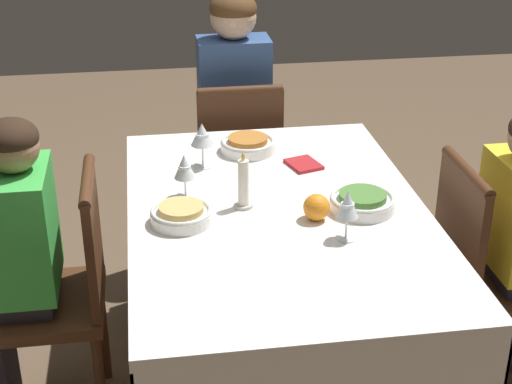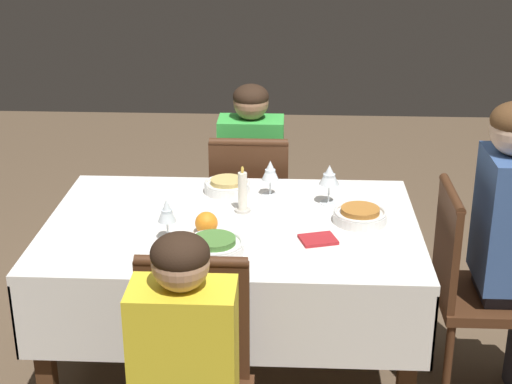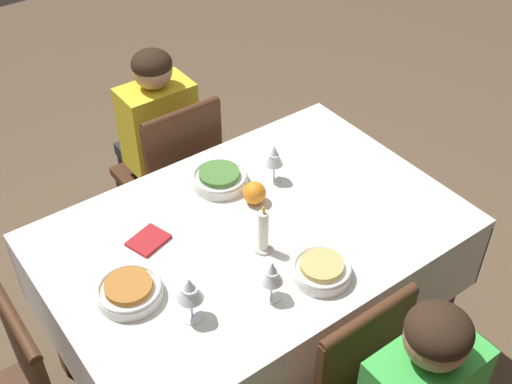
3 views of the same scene
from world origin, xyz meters
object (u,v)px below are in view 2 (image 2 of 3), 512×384
chair_south (250,210)px  bowl_north (214,245)px  wine_glass_south (270,171)px  wine_glass_north (167,212)px  person_child_green (252,180)px  bowl_south (227,186)px  orange_fruit (206,223)px  candle_centerpiece (243,194)px  napkin_red_folded (318,239)px  bowl_west (360,215)px  dining_table (232,246)px  wine_glass_west (329,176)px  chair_west (472,284)px

chair_south → bowl_north: 0.98m
wine_glass_south → wine_glass_north: (0.35, 0.44, 0.01)m
person_child_green → bowl_south: bearing=82.4°
orange_fruit → candle_centerpiece: bearing=-119.4°
bowl_south → wine_glass_south: 0.19m
chair_south → person_child_green: 0.18m
candle_centerpiece → napkin_red_folded: size_ratio=1.26×
chair_south → bowl_west: size_ratio=4.39×
dining_table → chair_south: size_ratio=1.58×
wine_glass_south → orange_fruit: (0.22, 0.38, -0.06)m
bowl_north → napkin_red_folded: bowl_north is taller
wine_glass_north → napkin_red_folded: 0.54m
wine_glass_west → orange_fruit: size_ratio=1.95×
bowl_north → orange_fruit: orange_fruit is taller
chair_west → orange_fruit: 1.04m
person_child_green → bowl_north: 1.11m
candle_centerpiece → orange_fruit: size_ratio=2.24×
chair_south → bowl_south: size_ratio=4.67×
orange_fruit → napkin_red_folded: orange_fruit is taller
bowl_west → bowl_north: size_ratio=0.98×
wine_glass_south → bowl_south: bearing=-8.0°
wine_glass_west → napkin_red_folded: wine_glass_west is taller
bowl_north → candle_centerpiece: bearing=-101.5°
wine_glass_north → orange_fruit: (-0.13, -0.06, -0.07)m
wine_glass_west → candle_centerpiece: 0.35m
bowl_south → wine_glass_north: bearing=69.7°
wine_glass_south → wine_glass_north: 0.56m
napkin_red_folded → chair_west: bearing=-165.1°
chair_west → wine_glass_south: 0.89m
wine_glass_west → bowl_south: 0.43m
person_child_green → napkin_red_folded: 1.04m
dining_table → wine_glass_south: 0.37m
dining_table → person_child_green: size_ratio=1.30×
bowl_south → wine_glass_north: 0.50m
wine_glass_south → orange_fruit: bearing=60.4°
dining_table → chair_west: chair_west is taller
wine_glass_south → bowl_north: bearing=72.1°
dining_table → candle_centerpiece: 0.20m
napkin_red_folded → chair_south: bearing=-70.9°
bowl_south → orange_fruit: (0.04, 0.41, 0.01)m
person_child_green → bowl_west: person_child_green is taller
bowl_north → dining_table: bearing=-98.7°
wine_glass_south → candle_centerpiece: (0.10, 0.17, -0.03)m
chair_west → wine_glass_south: wine_glass_south is taller
dining_table → bowl_north: bowl_north is taller
person_child_green → bowl_west: bearing=118.8°
person_child_green → bowl_north: bearing=86.4°
bowl_west → wine_glass_south: (0.34, -0.25, 0.07)m
wine_glass_south → dining_table: bearing=64.3°
wine_glass_south → chair_west: bearing=161.0°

